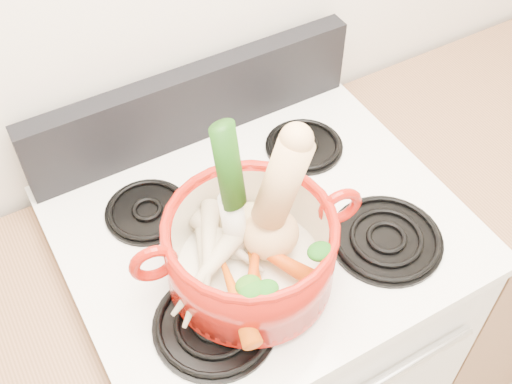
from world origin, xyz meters
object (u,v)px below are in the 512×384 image
stove_body (261,340)px  dutch_oven (250,251)px  leek (233,195)px  squash (272,203)px

stove_body → dutch_oven: size_ratio=3.04×
dutch_oven → leek: size_ratio=0.99×
stove_body → leek: (-0.09, -0.06, 0.69)m
dutch_oven → leek: (-0.01, 0.05, 0.11)m
stove_body → dutch_oven: dutch_oven is taller
stove_body → dutch_oven: bearing=-129.1°
stove_body → squash: bearing=-111.6°
dutch_oven → squash: 0.10m
dutch_oven → squash: bearing=24.3°
stove_body → squash: (-0.04, -0.09, 0.67)m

